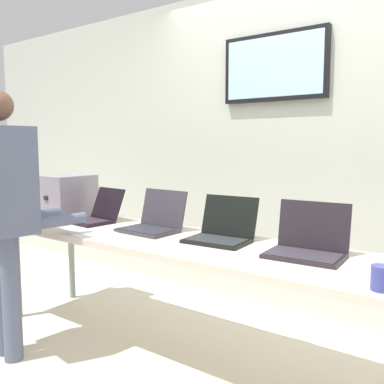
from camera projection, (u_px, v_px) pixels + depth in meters
ground at (221, 374)px, 2.46m from camera, size 8.00×8.00×0.04m
back_wall at (301, 146)px, 3.23m from camera, size 8.00×0.11×2.56m
workbench at (222, 254)px, 2.39m from camera, size 3.52×0.70×0.74m
equipment_box at (67, 196)px, 3.37m from camera, size 0.34×0.38×0.33m
laptop_station_0 at (97, 214)px, 3.12m from camera, size 0.33×0.36×0.24m
laptop_station_1 at (153, 222)px, 2.80m from camera, size 0.38×0.34×0.26m
laptop_station_2 at (222, 231)px, 2.51m from camera, size 0.38×0.35×0.26m
laptop_station_3 at (308, 244)px, 2.17m from camera, size 0.39×0.32×0.27m
person at (4, 199)px, 2.53m from camera, size 0.49×0.63×1.62m
coffee_mug at (381, 278)px, 1.65m from camera, size 0.08×0.08×0.10m
paper_sheet at (95, 232)px, 2.75m from camera, size 0.28×0.34×0.00m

